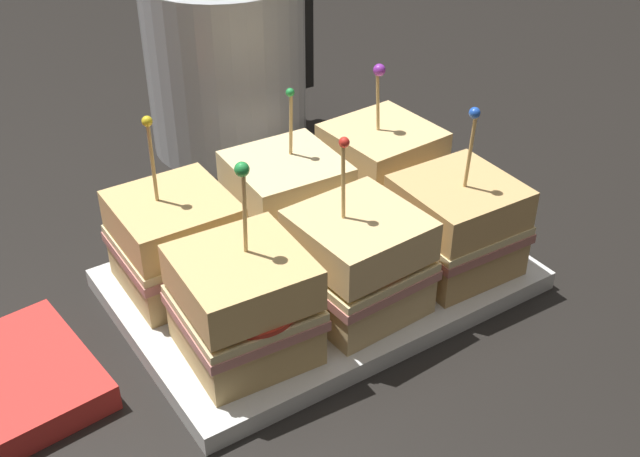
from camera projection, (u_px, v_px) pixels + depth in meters
The scene contains 10 objects.
ground_plane at pixel (320, 287), 0.76m from camera, with size 6.00×6.00×0.00m, color black.
serving_platter at pixel (320, 279), 0.75m from camera, with size 0.37×0.25×0.02m.
sandwich_front_left at pixel (244, 305), 0.63m from camera, with size 0.11×0.11×0.17m.
sandwich_front_center at pixel (356, 264), 0.68m from camera, with size 0.11×0.11×0.17m.
sandwich_front_right at pixel (456, 225), 0.73m from camera, with size 0.10×0.10×0.16m.
sandwich_back_left at pixel (176, 242), 0.71m from camera, with size 0.10×0.10×0.17m.
sandwich_back_center at pixel (289, 202), 0.77m from camera, with size 0.11×0.11×0.16m.
sandwich_back_right at pixel (381, 170), 0.82m from camera, with size 0.11×0.11×0.16m.
kettle_steel at pixel (226, 61), 0.95m from camera, with size 0.21×0.19×0.24m.
napkin_stack at pixel (1, 388), 0.63m from camera, with size 0.15×0.15×0.02m.
Camera 1 is at (-0.33, -0.50, 0.47)m, focal length 45.00 mm.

